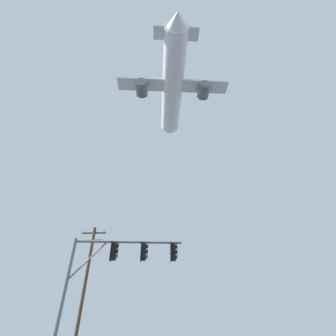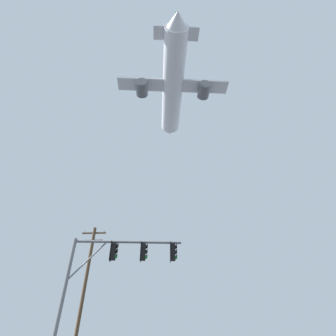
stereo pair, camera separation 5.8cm
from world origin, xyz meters
name	(u,v)px [view 2 (the right image)]	position (x,y,z in m)	size (l,w,h in m)	color
signal_pole_near	(115,265)	(-3.61, 8.80, 4.81)	(5.99, 0.86, 6.21)	slate
utility_pole	(85,284)	(-8.07, 16.95, 5.39)	(2.20, 0.28, 10.16)	brown
airplane	(173,87)	(-0.85, 26.14, 42.87)	(21.54, 27.88, 7.59)	white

